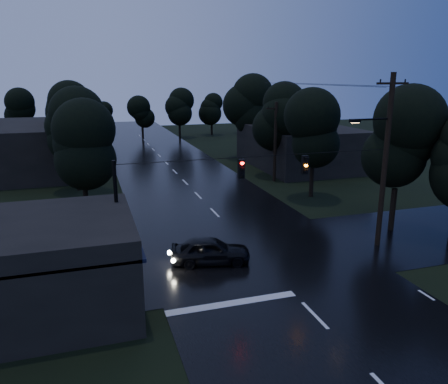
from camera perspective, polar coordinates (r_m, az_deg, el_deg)
main_road at (r=41.62m, az=-5.09°, el=1.25°), size 12.00×120.00×0.02m
cross_street at (r=25.16m, az=3.97°, el=-8.02°), size 60.00×9.00×0.02m
building_far_right at (r=49.62m, az=9.87°, el=5.89°), size 10.00×14.00×4.40m
building_far_left at (r=50.35m, az=-23.58°, el=5.34°), size 10.00×16.00×5.00m
utility_pole_main at (r=26.42m, az=20.18°, el=4.13°), size 3.50×0.30×10.00m
utility_pole_far at (r=41.58m, az=6.71°, el=6.64°), size 2.00×0.30×7.50m
anchor_pole_left at (r=21.64m, az=-13.73°, el=-3.80°), size 0.18×0.18×6.00m
span_signals at (r=22.92m, az=6.42°, el=3.39°), size 15.00×0.37×1.12m
tree_corner_near at (r=29.46m, az=21.99°, el=6.44°), size 4.48×4.48×9.44m
tree_left_a at (r=31.85m, az=-18.15°, el=5.97°), size 3.92×3.92×8.26m
tree_left_b at (r=39.76m, az=-19.05°, el=8.09°), size 4.20×4.20×8.85m
tree_left_c at (r=49.70m, az=-19.59°, el=9.68°), size 4.48×4.48×9.44m
tree_right_a at (r=36.34m, az=11.70°, el=8.02°), size 4.20×4.20×8.85m
tree_right_b at (r=43.68m, az=7.29°, el=9.81°), size 4.48×4.48×9.44m
tree_right_c at (r=53.08m, az=3.33°, el=11.19°), size 4.76×4.76×10.03m
car at (r=23.63m, az=-1.77°, el=-7.65°), size 4.51×2.59×1.44m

